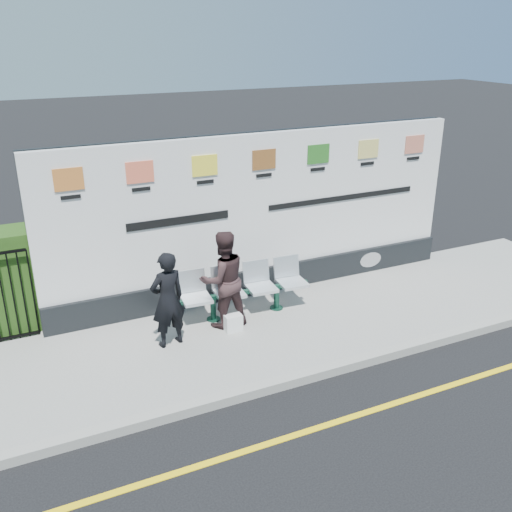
{
  "coord_description": "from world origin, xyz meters",
  "views": [
    {
      "loc": [
        -3.79,
        -5.1,
        4.82
      ],
      "look_at": [
        -0.04,
        2.93,
        1.25
      ],
      "focal_mm": 40.0,
      "sensor_mm": 36.0,
      "label": 1
    }
  ],
  "objects": [
    {
      "name": "pavement",
      "position": [
        0.0,
        2.5,
        0.06
      ],
      "size": [
        14.0,
        3.0,
        0.12
      ],
      "primitive_type": "cube",
      "color": "gray",
      "rests_on": "ground"
    },
    {
      "name": "billboard",
      "position": [
        0.5,
        3.85,
        1.42
      ],
      "size": [
        8.0,
        0.3,
        3.0
      ],
      "color": "black",
      "rests_on": "pavement"
    },
    {
      "name": "woman_right",
      "position": [
        -0.66,
        2.89,
        0.96
      ],
      "size": [
        0.84,
        0.67,
        1.67
      ],
      "primitive_type": "imported",
      "rotation": [
        0.0,
        0.0,
        3.19
      ],
      "color": "#352224",
      "rests_on": "pavement"
    },
    {
      "name": "handbag_brown",
      "position": [
        -0.47,
        3.1,
        0.73
      ],
      "size": [
        0.34,
        0.2,
        0.25
      ],
      "primitive_type": "cube",
      "rotation": [
        0.0,
        0.0,
        -0.22
      ],
      "color": "black",
      "rests_on": "bench"
    },
    {
      "name": "ground",
      "position": [
        0.0,
        0.0,
        0.0
      ],
      "size": [
        80.0,
        80.0,
        0.0
      ],
      "primitive_type": "plane",
      "color": "black"
    },
    {
      "name": "yellow_line",
      "position": [
        0.0,
        0.0,
        0.0
      ],
      "size": [
        14.0,
        0.1,
        0.01
      ],
      "primitive_type": "cube",
      "color": "yellow",
      "rests_on": "ground"
    },
    {
      "name": "kerb",
      "position": [
        0.0,
        1.0,
        0.07
      ],
      "size": [
        14.0,
        0.18,
        0.14
      ],
      "primitive_type": "cube",
      "color": "gray",
      "rests_on": "ground"
    },
    {
      "name": "carrier_bag_white",
      "position": [
        -0.61,
        2.62,
        0.26
      ],
      "size": [
        0.29,
        0.17,
        0.29
      ],
      "primitive_type": "cube",
      "color": "silver",
      "rests_on": "pavement"
    },
    {
      "name": "woman_left",
      "position": [
        -1.68,
        2.65,
        0.9
      ],
      "size": [
        0.63,
        0.48,
        1.57
      ],
      "primitive_type": "imported",
      "rotation": [
        0.0,
        0.0,
        3.34
      ],
      "color": "black",
      "rests_on": "pavement"
    },
    {
      "name": "bench",
      "position": [
        -0.18,
        3.08,
        0.36
      ],
      "size": [
        2.29,
        0.73,
        0.48
      ],
      "primitive_type": null,
      "rotation": [
        0.0,
        0.0,
        -0.07
      ],
      "color": "silver",
      "rests_on": "pavement"
    }
  ]
}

